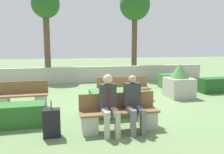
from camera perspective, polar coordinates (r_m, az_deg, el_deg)
ground_plane at (r=7.78m, az=2.34°, el=-7.03°), size 60.00×60.00×0.00m
perimeter_wall at (r=12.52m, az=-3.86°, el=0.73°), size 13.14×0.30×0.87m
bench_front at (r=5.40m, az=1.92°, el=-10.09°), size 1.92×0.49×0.88m
bench_left_side at (r=7.71m, az=-22.36°, el=-5.25°), size 1.62×0.49×0.88m
bench_right_side at (r=8.20m, az=3.12°, el=-3.77°), size 1.99×0.48×0.88m
person_seated_man at (r=5.08m, az=-0.83°, el=-6.22°), size 0.38×0.63×1.37m
person_seated_woman at (r=5.24m, az=5.68°, el=-6.18°), size 0.38×0.63×1.34m
hedge_block_near_right at (r=6.53m, az=0.92°, el=-6.62°), size 1.49×0.81×0.74m
hedge_block_mid_left at (r=11.16m, az=15.12°, el=-0.96°), size 1.11×0.62×0.66m
hedge_block_mid_right at (r=6.18m, az=-25.07°, el=-9.10°), size 1.72×0.64×0.56m
hedge_block_far_left at (r=10.70m, az=25.48°, el=-1.92°), size 1.55×0.61×0.64m
planter_corner_left at (r=9.10m, az=17.13°, el=-1.35°), size 0.97×0.97×1.33m
suitcase at (r=5.16m, az=-15.46°, el=-11.51°), size 0.38×0.24×0.84m
tree_leftmost at (r=14.12m, az=-16.95°, el=16.74°), size 1.66×1.66×5.33m
tree_center_left at (r=14.65m, az=5.98°, el=17.55°), size 1.93×1.93×5.59m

